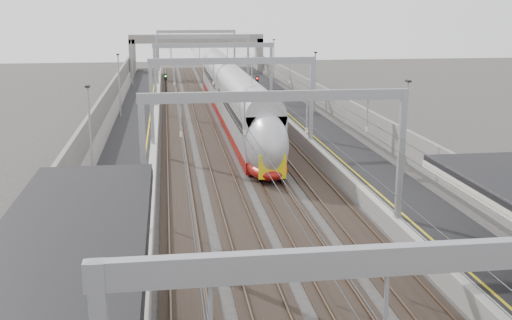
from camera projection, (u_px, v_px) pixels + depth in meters
name	position (u px, v px, depth m)	size (l,w,h in m)	color
platform_left	(133.00, 143.00, 52.90)	(4.00, 120.00, 1.00)	black
platform_right	(322.00, 137.00, 55.05)	(4.00, 120.00, 1.00)	black
tracks	(230.00, 145.00, 54.08)	(11.40, 140.00, 0.20)	black
overhead_line	(222.00, 65.00, 59.02)	(13.00, 140.00, 6.60)	gray
overbridge	(196.00, 44.00, 105.79)	(22.00, 2.20, 6.90)	slate
wall_left	(93.00, 131.00, 52.21)	(0.30, 120.00, 3.20)	slate
wall_right	(359.00, 124.00, 55.22)	(0.30, 120.00, 3.20)	slate
train	(233.00, 100.00, 64.51)	(2.86, 52.14, 4.52)	maroon
signal_green	(166.00, 83.00, 77.43)	(0.32, 0.32, 3.48)	black
signal_red_near	(234.00, 81.00, 79.84)	(0.32, 0.32, 3.48)	black
signal_red_far	(257.00, 85.00, 75.05)	(0.32, 0.32, 3.48)	black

